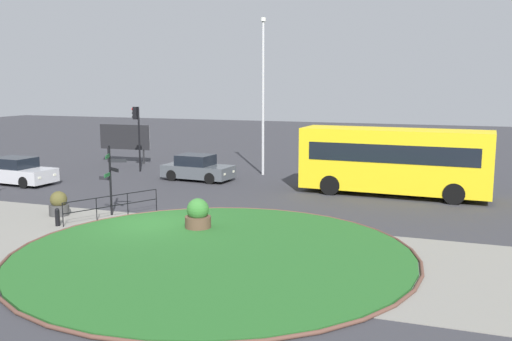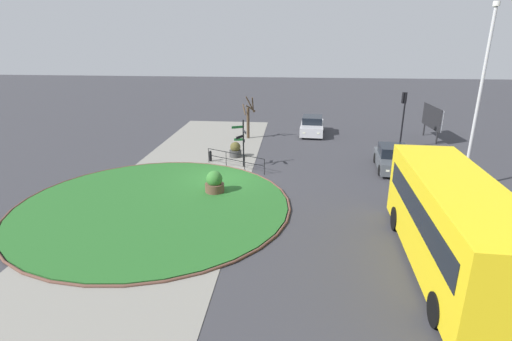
% 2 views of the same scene
% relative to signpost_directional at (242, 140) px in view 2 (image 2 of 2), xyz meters
% --- Properties ---
extents(ground, '(120.00, 120.00, 0.00)m').
position_rel_signpost_directional_xyz_m(ground, '(2.41, -0.91, -1.75)').
color(ground, '#333338').
extents(sidewalk_paving, '(32.00, 7.59, 0.02)m').
position_rel_signpost_directional_xyz_m(sidewalk_paving, '(2.41, -3.11, -1.74)').
color(sidewalk_paving, gray).
rests_on(sidewalk_paving, ground).
extents(grass_island, '(13.03, 13.03, 0.10)m').
position_rel_signpost_directional_xyz_m(grass_island, '(6.31, -3.54, -1.70)').
color(grass_island, '#235B23').
rests_on(grass_island, ground).
extents(grass_kerb_ring, '(13.34, 13.34, 0.11)m').
position_rel_signpost_directional_xyz_m(grass_kerb_ring, '(6.31, -3.54, -1.70)').
color(grass_kerb_ring, brown).
rests_on(grass_kerb_ring, ground).
extents(signpost_directional, '(1.22, 0.94, 3.02)m').
position_rel_signpost_directional_xyz_m(signpost_directional, '(0.00, 0.00, 0.00)').
color(signpost_directional, black).
rests_on(signpost_directional, ground).
extents(bollard_foreground, '(0.18, 0.18, 0.73)m').
position_rel_signpost_directional_xyz_m(bollard_foreground, '(-0.97, -2.27, -1.38)').
color(bollard_foreground, black).
rests_on(bollard_foreground, ground).
extents(railing_grass_edge, '(2.01, 3.83, 0.97)m').
position_rel_signpost_directional_xyz_m(railing_grass_edge, '(0.31, -0.42, -1.11)').
color(railing_grass_edge, black).
rests_on(railing_grass_edge, ground).
extents(bus_yellow, '(9.32, 2.89, 3.32)m').
position_rel_signpost_directional_xyz_m(bus_yellow, '(10.73, 8.59, 0.02)').
color(bus_yellow, yellow).
rests_on(bus_yellow, ground).
extents(car_near_lane, '(4.44, 2.13, 1.49)m').
position_rel_signpost_directional_xyz_m(car_near_lane, '(-9.35, 4.69, -1.06)').
color(car_near_lane, '#B7B7BC').
rests_on(car_near_lane, ground).
extents(car_far_lane, '(4.17, 2.14, 1.48)m').
position_rel_signpost_directional_xyz_m(car_far_lane, '(-0.45, 9.27, -1.07)').
color(car_far_lane, '#474C51').
rests_on(car_far_lane, ground).
extents(traffic_light_near, '(0.49, 0.30, 4.09)m').
position_rel_signpost_directional_xyz_m(traffic_light_near, '(-5.42, 10.90, 1.23)').
color(traffic_light_near, black).
rests_on(traffic_light_near, ground).
extents(lamppost_tall, '(0.32, 0.32, 9.38)m').
position_rel_signpost_directional_xyz_m(lamppost_tall, '(2.48, 12.38, 3.23)').
color(lamppost_tall, '#B7B7BC').
rests_on(lamppost_tall, ground).
extents(billboard_left, '(3.89, 0.27, 2.69)m').
position_rel_signpost_directional_xyz_m(billboard_left, '(-8.31, 13.98, 0.03)').
color(billboard_left, black).
rests_on(billboard_left, ground).
extents(planter_near_signpost, '(0.83, 0.83, 1.06)m').
position_rel_signpost_directional_xyz_m(planter_near_signpost, '(-2.11, -0.76, -1.28)').
color(planter_near_signpost, '#383838').
rests_on(planter_near_signpost, ground).
extents(planter_kerbside, '(1.00, 1.00, 1.23)m').
position_rel_signpost_directional_xyz_m(planter_kerbside, '(4.47, -0.90, -1.20)').
color(planter_kerbside, brown).
rests_on(planter_kerbside, ground).
extents(street_tree_bare, '(1.06, 1.11, 3.46)m').
position_rel_signpost_directional_xyz_m(street_tree_bare, '(-7.29, -0.45, -0.12)').
color(street_tree_bare, '#423323').
rests_on(street_tree_bare, ground).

